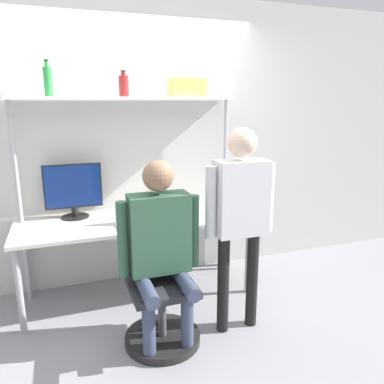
% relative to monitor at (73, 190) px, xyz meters
% --- Properties ---
extents(ground_plane, '(12.00, 12.00, 0.00)m').
position_rel_monitor_xyz_m(ground_plane, '(0.51, -0.61, -0.99)').
color(ground_plane, gray).
extents(wall_back, '(8.00, 0.06, 2.70)m').
position_rel_monitor_xyz_m(wall_back, '(0.51, 0.18, 0.36)').
color(wall_back, silver).
rests_on(wall_back, ground_plane).
extents(desk, '(2.05, 0.74, 0.73)m').
position_rel_monitor_xyz_m(desk, '(0.51, -0.22, -0.32)').
color(desk, beige).
rests_on(desk, ground_plane).
extents(shelf_unit, '(1.95, 0.28, 1.79)m').
position_rel_monitor_xyz_m(shelf_unit, '(0.51, 0.00, 0.56)').
color(shelf_unit, white).
rests_on(shelf_unit, ground_plane).
extents(monitor, '(0.50, 0.24, 0.48)m').
position_rel_monitor_xyz_m(monitor, '(0.00, 0.00, 0.00)').
color(monitor, black).
rests_on(monitor, desk).
extents(laptop, '(0.36, 0.21, 0.21)m').
position_rel_monitor_xyz_m(laptop, '(0.48, -0.39, -0.19)').
color(laptop, '#BCBCC1').
rests_on(laptop, desk).
extents(cell_phone, '(0.07, 0.15, 0.01)m').
position_rel_monitor_xyz_m(cell_phone, '(0.79, -0.42, -0.25)').
color(cell_phone, black).
rests_on(cell_phone, desk).
extents(office_chair, '(0.56, 0.56, 0.93)m').
position_rel_monitor_xyz_m(office_chair, '(0.53, -0.95, -0.70)').
color(office_chair, black).
rests_on(office_chair, ground_plane).
extents(person_seated, '(0.59, 0.47, 1.37)m').
position_rel_monitor_xyz_m(person_seated, '(0.53, -1.00, -0.18)').
color(person_seated, '#38425B').
rests_on(person_seated, ground_plane).
extents(person_standing, '(0.55, 0.21, 1.57)m').
position_rel_monitor_xyz_m(person_standing, '(1.14, -1.00, 0.01)').
color(person_standing, black).
rests_on(person_standing, ground_plane).
extents(bottle_red, '(0.08, 0.08, 0.22)m').
position_rel_monitor_xyz_m(bottle_red, '(0.48, 0.00, 0.89)').
color(bottle_red, maroon).
rests_on(bottle_red, shelf_unit).
extents(bottle_green, '(0.07, 0.07, 0.29)m').
position_rel_monitor_xyz_m(bottle_green, '(-0.13, 0.00, 0.92)').
color(bottle_green, '#2D8C3F').
rests_on(bottle_green, shelf_unit).
extents(storage_box, '(0.32, 0.17, 0.16)m').
position_rel_monitor_xyz_m(storage_box, '(1.07, 0.00, 0.88)').
color(storage_box, '#DBCC66').
rests_on(storage_box, shelf_unit).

